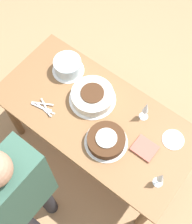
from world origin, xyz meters
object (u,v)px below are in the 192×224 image
cake_front_chocolate (106,140)px  person_cutting (20,195)px  wine_glass_near (161,178)px  wine_glass_far (146,108)px  cake_center_white (92,96)px  cake_back_decorated (68,66)px

cake_front_chocolate → person_cutting: person_cutting is taller
wine_glass_near → wine_glass_far: bearing=135.0°
wine_glass_near → wine_glass_far: (-0.35, 0.35, 0.01)m
cake_center_white → cake_back_decorated: cake_back_decorated is taller
wine_glass_far → person_cutting: bearing=-105.2°
cake_center_white → cake_front_chocolate: (0.30, -0.22, -0.01)m
cake_center_white → wine_glass_near: wine_glass_near is taller
cake_front_chocolate → person_cutting: 0.69m
wine_glass_far → person_cutting: person_cutting is taller
person_cutting → cake_back_decorated: bearing=25.2°
wine_glass_far → cake_front_chocolate: bearing=-106.2°
cake_front_chocolate → cake_back_decorated: bearing=153.3°
wine_glass_far → wine_glass_near: bearing=-45.0°
person_cutting → cake_front_chocolate: bearing=-14.3°
cake_center_white → cake_front_chocolate: size_ratio=1.15×
cake_center_white → cake_back_decorated: bearing=164.3°
wine_glass_near → cake_back_decorated: bearing=163.0°
wine_glass_far → person_cutting: size_ratio=0.13×
wine_glass_near → wine_glass_far: wine_glass_far is taller
person_cutting → wine_glass_far: bearing=-14.8°
wine_glass_far → cake_center_white: bearing=-163.5°
cake_back_decorated → cake_front_chocolate: bearing=-26.7°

